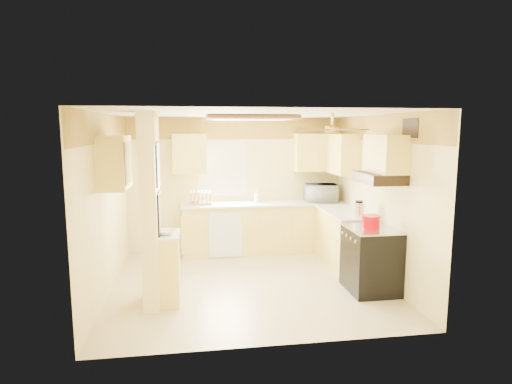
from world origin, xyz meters
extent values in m
plane|color=#C1B086|center=(0.00, 0.00, 0.00)|extent=(4.00, 4.00, 0.00)
plane|color=white|center=(0.00, 0.00, 2.50)|extent=(4.00, 4.00, 0.00)
plane|color=#F6E296|center=(0.00, 1.90, 1.25)|extent=(4.00, 0.00, 4.00)
plane|color=#F6E296|center=(0.00, -1.90, 1.25)|extent=(4.00, 0.00, 4.00)
plane|color=#F6E296|center=(-2.00, 0.00, 1.25)|extent=(0.00, 3.80, 3.80)
plane|color=#F6E296|center=(2.00, 0.00, 1.25)|extent=(0.00, 3.80, 3.80)
cube|color=gold|center=(0.00, 1.88, 2.30)|extent=(4.00, 0.02, 0.40)
cube|color=#F6E296|center=(-1.35, -0.55, 1.25)|extent=(0.20, 0.70, 2.50)
cube|color=#EED26E|center=(-1.13, -0.55, 0.45)|extent=(0.25, 0.55, 0.90)
cube|color=white|center=(-1.13, -0.55, 0.92)|extent=(0.28, 0.58, 0.04)
cube|color=#EED26E|center=(0.50, 1.60, 0.45)|extent=(3.00, 0.60, 0.90)
cube|color=#EED26E|center=(1.70, 0.60, 0.45)|extent=(0.60, 1.40, 0.90)
cube|color=white|center=(0.50, 1.59, 0.92)|extent=(3.04, 0.64, 0.04)
cube|color=white|center=(1.69, 0.60, 0.92)|extent=(0.64, 1.44, 0.04)
cube|color=white|center=(-0.25, 1.29, 0.43)|extent=(0.58, 0.02, 0.80)
cube|color=white|center=(-0.25, 1.89, 1.55)|extent=(0.92, 0.02, 1.02)
cube|color=white|center=(-0.25, 1.89, 1.55)|extent=(0.80, 0.02, 0.90)
cube|color=#EED26E|center=(-0.85, 1.72, 1.85)|extent=(0.60, 0.35, 0.70)
cube|color=#EED26E|center=(1.55, 1.72, 1.85)|extent=(0.90, 0.35, 0.70)
cube|color=#EED26E|center=(1.82, 1.25, 1.85)|extent=(0.35, 1.00, 0.70)
cube|color=#EED26E|center=(-1.82, -0.25, 1.85)|extent=(0.35, 0.75, 0.70)
cube|color=#EED26E|center=(1.82, -0.55, 1.95)|extent=(0.35, 0.76, 0.52)
cube|color=black|center=(1.67, -0.55, 0.45)|extent=(0.65, 0.76, 0.90)
cube|color=silver|center=(1.67, -0.55, 0.91)|extent=(0.66, 0.77, 0.02)
cylinder|color=silver|center=(1.34, -0.80, 0.80)|extent=(0.03, 0.05, 0.05)
cylinder|color=silver|center=(1.34, -0.63, 0.80)|extent=(0.03, 0.05, 0.05)
cylinder|color=silver|center=(1.34, -0.47, 0.80)|extent=(0.03, 0.05, 0.05)
cylinder|color=silver|center=(1.34, -0.30, 0.80)|extent=(0.03, 0.05, 0.05)
cube|color=black|center=(1.74, -0.55, 1.62)|extent=(0.50, 0.76, 0.14)
cube|color=black|center=(-1.24, -0.55, 1.85)|extent=(0.02, 0.42, 0.57)
cube|color=white|center=(-1.23, -0.55, 1.85)|extent=(0.01, 0.37, 0.52)
cube|color=black|center=(-1.24, -0.55, 1.20)|extent=(0.02, 0.42, 0.57)
cube|color=yellow|center=(-1.23, -0.55, 1.20)|extent=(0.01, 0.37, 0.52)
cube|color=brown|center=(0.10, 0.50, 2.46)|extent=(1.35, 0.95, 0.06)
cube|color=white|center=(0.10, 0.50, 2.44)|extent=(1.15, 0.75, 0.02)
cylinder|color=gold|center=(1.00, -0.70, 2.42)|extent=(0.04, 0.04, 0.16)
cylinder|color=gold|center=(1.00, -0.70, 2.28)|extent=(0.18, 0.18, 0.08)
cube|color=brown|center=(1.30, -0.59, 2.28)|extent=(0.55, 0.28, 0.01)
cube|color=brown|center=(0.89, -0.40, 2.28)|extent=(0.28, 0.55, 0.01)
cube|color=brown|center=(0.70, -0.81, 2.28)|extent=(0.55, 0.28, 0.01)
cube|color=brown|center=(1.11, -1.00, 2.28)|extent=(0.28, 0.55, 0.01)
cube|color=black|center=(1.98, -0.90, 2.30)|extent=(0.02, 0.40, 0.25)
imported|color=white|center=(1.57, 1.57, 1.10)|extent=(0.62, 0.45, 0.32)
imported|color=white|center=(-1.17, -0.61, 0.97)|extent=(0.30, 0.30, 0.06)
cylinder|color=#B90007|center=(1.65, -0.54, 0.99)|extent=(0.25, 0.25, 0.16)
cylinder|color=#B90007|center=(1.65, -0.54, 1.08)|extent=(0.27, 0.27, 0.02)
cylinder|color=silver|center=(1.73, 0.10, 1.05)|extent=(0.17, 0.17, 0.22)
cylinder|color=black|center=(1.73, 0.10, 1.18)|extent=(0.11, 0.11, 0.03)
cube|color=tan|center=(-0.67, 1.60, 0.96)|extent=(0.41, 0.31, 0.04)
cube|color=tan|center=(-0.84, 1.60, 1.06)|extent=(0.02, 0.28, 0.23)
cube|color=tan|center=(-0.77, 1.60, 1.06)|extent=(0.02, 0.28, 0.23)
cube|color=tan|center=(-0.71, 1.60, 1.06)|extent=(0.02, 0.28, 0.23)
cube|color=tan|center=(-0.64, 1.60, 1.06)|extent=(0.02, 0.28, 0.23)
cube|color=tan|center=(-0.57, 1.60, 1.06)|extent=(0.02, 0.28, 0.23)
cube|color=tan|center=(-0.50, 1.60, 1.06)|extent=(0.02, 0.28, 0.23)
cylinder|color=white|center=(-0.77, 1.60, 1.06)|extent=(0.02, 0.23, 0.23)
cylinder|color=white|center=(-0.64, 1.60, 1.06)|extent=(0.02, 0.23, 0.23)
cylinder|color=white|center=(0.38, 1.69, 1.02)|extent=(0.12, 0.12, 0.16)
cylinder|color=tan|center=(0.41, 1.69, 1.06)|extent=(0.01, 0.01, 0.24)
cylinder|color=tan|center=(0.38, 1.71, 1.06)|extent=(0.01, 0.01, 0.24)
cylinder|color=tan|center=(0.36, 1.68, 1.06)|extent=(0.01, 0.01, 0.24)
cylinder|color=tan|center=(0.39, 1.66, 1.06)|extent=(0.01, 0.01, 0.24)
camera|label=1|loc=(-0.81, -6.09, 2.29)|focal=30.00mm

